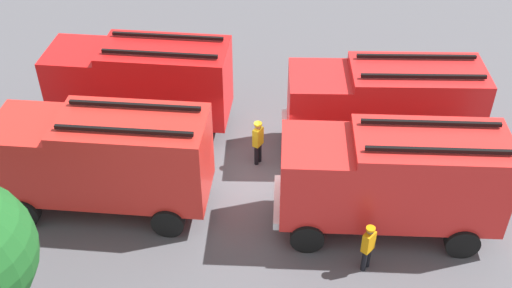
% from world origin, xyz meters
% --- Properties ---
extents(ground_plane, '(48.98, 48.98, 0.00)m').
position_xyz_m(ground_plane, '(0.00, 0.00, 0.00)').
color(ground_plane, '#4C4C51').
extents(fire_truck_0, '(7.46, 3.51, 3.88)m').
position_xyz_m(fire_truck_0, '(-4.48, -2.10, 2.15)').
color(fire_truck_0, red).
rests_on(fire_truck_0, ground).
extents(fire_truck_1, '(7.30, 3.02, 3.88)m').
position_xyz_m(fire_truck_1, '(4.91, -2.35, 2.15)').
color(fire_truck_1, red).
rests_on(fire_truck_1, ground).
extents(fire_truck_2, '(7.42, 3.36, 3.88)m').
position_xyz_m(fire_truck_2, '(-4.70, 2.04, 2.15)').
color(fire_truck_2, red).
rests_on(fire_truck_2, ground).
extents(fire_truck_3, '(7.33, 3.09, 3.88)m').
position_xyz_m(fire_truck_3, '(4.70, 2.43, 2.15)').
color(fire_truck_3, red).
rests_on(fire_truck_3, ground).
extents(firefighter_0, '(0.43, 0.48, 1.75)m').
position_xyz_m(firefighter_0, '(-4.07, 4.00, 0.99)').
color(firefighter_0, black).
rests_on(firefighter_0, ground).
extents(firefighter_1, '(0.39, 0.48, 1.84)m').
position_xyz_m(firefighter_1, '(0.03, -0.68, 1.05)').
color(firefighter_1, black).
rests_on(firefighter_1, ground).
extents(firefighter_2, '(0.48, 0.38, 1.76)m').
position_xyz_m(firefighter_2, '(4.37, -5.14, 0.99)').
color(firefighter_2, black).
rests_on(firefighter_2, ground).
extents(traffic_cone_0, '(0.48, 0.48, 0.68)m').
position_xyz_m(traffic_cone_0, '(7.66, -4.78, 0.34)').
color(traffic_cone_0, '#F2600C').
rests_on(traffic_cone_0, ground).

